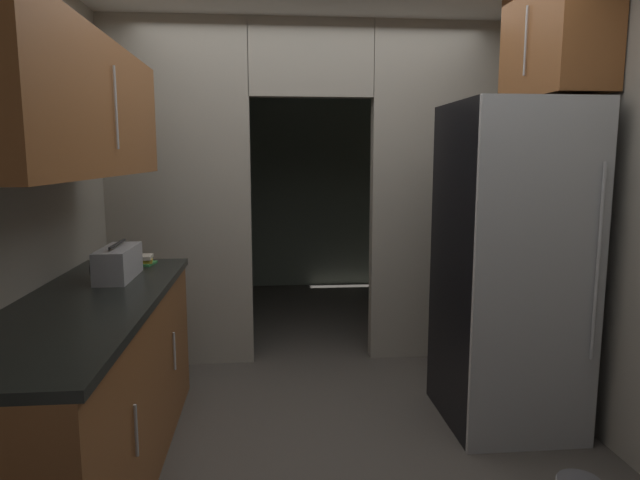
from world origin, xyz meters
The scene contains 9 objects.
ground centered at (0.00, 0.00, 0.00)m, with size 20.00×20.00×0.00m, color #47423D.
kitchen_partition centered at (0.00, 1.35, 1.37)m, with size 3.01×0.12×2.56m.
adjoining_room_shell centered at (0.00, 3.12, 1.28)m, with size 3.01×2.63×2.56m.
refrigerator centered at (1.07, 0.21, 0.94)m, with size 0.71×0.80×1.87m.
lower_cabinet_run centered at (-1.18, -0.22, 0.45)m, with size 0.65×2.13×0.90m.
upper_cabinet_counterside centered at (-1.18, -0.22, 1.79)m, with size 0.36×1.91×0.61m.
upper_cabinet_fridgeside centered at (1.33, 0.31, 2.22)m, with size 0.36×0.78×0.64m.
boombox centered at (-1.16, 0.25, 0.99)m, with size 0.18×0.44×0.20m.
book_stack centered at (-1.11, 0.66, 0.93)m, with size 0.15×0.17×0.06m.
Camera 1 is at (-0.32, -2.86, 1.57)m, focal length 31.30 mm.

